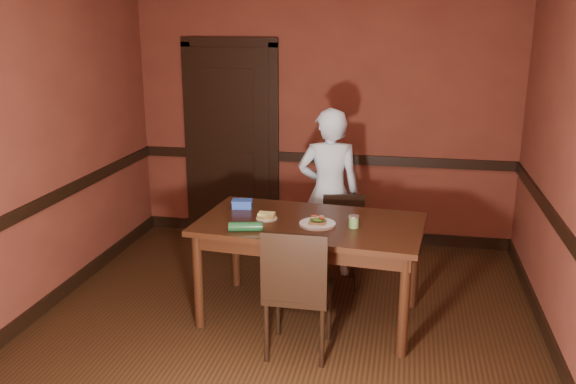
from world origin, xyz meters
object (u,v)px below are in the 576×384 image
at_px(chair_far, 337,243).
at_px(person, 329,193).
at_px(chair_near, 299,289).
at_px(dining_table, 310,270).
at_px(cheese_saucer, 267,217).
at_px(sauce_jar, 354,221).
at_px(sandwich_plate, 317,223).
at_px(food_tub, 242,204).

bearing_deg(chair_far, person, 101.77).
bearing_deg(chair_near, person, -90.87).
distance_m(dining_table, cheese_saucer, 0.55).
height_order(dining_table, cheese_saucer, cheese_saucer).
bearing_deg(sauce_jar, chair_far, 105.61).
xyz_separation_m(person, sauce_jar, (0.32, -0.99, 0.07)).
relative_size(person, sandwich_plate, 5.64).
height_order(chair_far, chair_near, chair_near).
bearing_deg(food_tub, cheese_saucer, -51.81).
relative_size(sandwich_plate, sauce_jar, 2.98).
height_order(chair_near, food_tub, chair_near).
height_order(chair_near, person, person).
relative_size(dining_table, cheese_saucer, 10.13).
distance_m(person, food_tub, 0.93).
bearing_deg(food_tub, person, 37.45).
bearing_deg(chair_far, food_tub, -163.37).
bearing_deg(sandwich_plate, food_tub, 155.42).
distance_m(chair_far, food_tub, 0.97).
bearing_deg(chair_far, cheese_saucer, -138.62).
distance_m(chair_near, food_tub, 1.06).
distance_m(dining_table, chair_far, 0.66).
xyz_separation_m(sandwich_plate, sauce_jar, (0.28, 0.00, 0.03)).
bearing_deg(chair_near, sauce_jar, -126.01).
bearing_deg(food_tub, chair_near, -60.24).
bearing_deg(person, dining_table, 77.86).
relative_size(sandwich_plate, cheese_saucer, 1.64).
relative_size(chair_near, cheese_saucer, 5.69).
relative_size(dining_table, chair_far, 2.14).
distance_m(sandwich_plate, sauce_jar, 0.28).
xyz_separation_m(sandwich_plate, cheese_saucer, (-0.42, 0.07, 0.00)).
xyz_separation_m(dining_table, food_tub, (-0.61, 0.24, 0.44)).
distance_m(chair_near, person, 1.48).
distance_m(chair_far, sandwich_plate, 0.84).
relative_size(chair_near, sauce_jar, 10.34).
height_order(dining_table, person, person).
bearing_deg(dining_table, cheese_saucer, -173.73).
relative_size(dining_table, sauce_jar, 18.43).
relative_size(chair_far, sandwich_plate, 2.89).
xyz_separation_m(chair_far, person, (-0.12, 0.27, 0.38)).
bearing_deg(chair_near, dining_table, -89.19).
height_order(chair_near, sauce_jar, chair_near).
relative_size(dining_table, sandwich_plate, 6.19).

